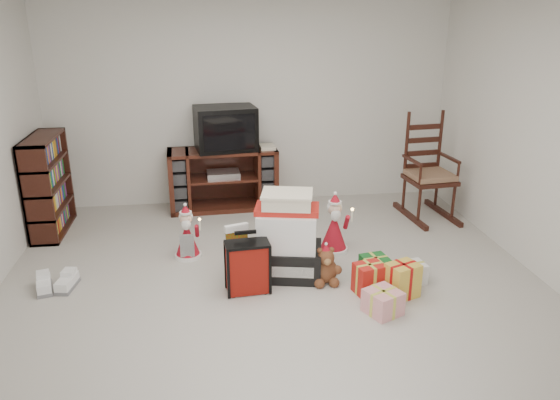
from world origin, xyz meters
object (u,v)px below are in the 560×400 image
at_px(tv_stand, 223,179).
at_px(bookshelf, 48,187).
at_px(gift_pile, 287,240).
at_px(teddy_bear, 325,267).
at_px(mrs_claus_figurine, 187,237).
at_px(crt_television, 225,128).
at_px(red_suitcase, 248,267).
at_px(rocking_chair, 427,180).
at_px(gift_cluster, 386,278).
at_px(santa_figurine, 334,229).
at_px(sneaker_pair, 56,284).

relative_size(tv_stand, bookshelf, 1.23).
height_order(gift_pile, teddy_bear, gift_pile).
distance_m(mrs_claus_figurine, crt_television, 1.67).
relative_size(bookshelf, red_suitcase, 1.96).
distance_m(rocking_chair, gift_cluster, 2.09).
height_order(rocking_chair, red_suitcase, rocking_chair).
bearing_deg(red_suitcase, santa_figurine, 33.00).
bearing_deg(mrs_claus_figurine, red_suitcase, -55.38).
height_order(bookshelf, teddy_bear, bookshelf).
bearing_deg(gift_cluster, crt_television, 119.10).
relative_size(red_suitcase, mrs_claus_figurine, 0.99).
distance_m(rocking_chair, mrs_claus_figurine, 2.97).
bearing_deg(sneaker_pair, teddy_bear, -10.03).
height_order(rocking_chair, teddy_bear, rocking_chair).
distance_m(rocking_chair, crt_television, 2.51).
bearing_deg(teddy_bear, crt_television, 110.85).
bearing_deg(rocking_chair, tv_stand, 160.59).
xyz_separation_m(rocking_chair, teddy_bear, (-1.58, -1.53, -0.29)).
height_order(rocking_chair, sneaker_pair, rocking_chair).
xyz_separation_m(red_suitcase, mrs_claus_figurine, (-0.55, 0.80, -0.02)).
relative_size(bookshelf, teddy_bear, 3.16).
distance_m(santa_figurine, sneaker_pair, 2.72).
bearing_deg(santa_figurine, bookshelf, 162.55).
relative_size(gift_pile, crt_television, 1.04).
height_order(tv_stand, bookshelf, bookshelf).
bearing_deg(red_suitcase, tv_stand, 88.54).
height_order(teddy_bear, sneaker_pair, teddy_bear).
bearing_deg(bookshelf, rocking_chair, -1.10).
relative_size(rocking_chair, crt_television, 1.67).
distance_m(teddy_bear, crt_television, 2.41).
bearing_deg(bookshelf, gift_cluster, -29.34).
bearing_deg(teddy_bear, gift_pile, 148.72).
bearing_deg(rocking_chair, mrs_claus_figurine, -170.14).
xyz_separation_m(red_suitcase, sneaker_pair, (-1.72, 0.27, -0.19)).
distance_m(rocking_chair, sneaker_pair, 4.25).
bearing_deg(gift_pile, teddy_bear, -19.33).
relative_size(tv_stand, gift_pile, 1.67).
relative_size(santa_figurine, crt_television, 0.82).
relative_size(gift_pile, sneaker_pair, 2.09).
relative_size(bookshelf, gift_cluster, 1.28).
bearing_deg(mrs_claus_figurine, bookshelf, 149.56).
distance_m(bookshelf, sneaker_pair, 1.54).
bearing_deg(crt_television, bookshelf, -174.26).
height_order(red_suitcase, crt_television, crt_television).
bearing_deg(mrs_claus_figurine, gift_pile, -28.89).
xyz_separation_m(santa_figurine, crt_television, (-1.04, 1.44, 0.78)).
distance_m(sneaker_pair, gift_cluster, 2.97).
xyz_separation_m(bookshelf, sneaker_pair, (0.36, -1.42, -0.47)).
relative_size(red_suitcase, sneaker_pair, 1.45).
relative_size(mrs_claus_figurine, gift_cluster, 0.66).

